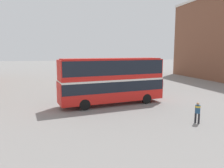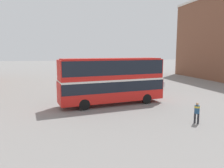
# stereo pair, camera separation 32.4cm
# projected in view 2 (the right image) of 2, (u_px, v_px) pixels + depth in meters

# --- Properties ---
(ground_plane) EXTENTS (240.00, 240.00, 0.00)m
(ground_plane) POSITION_uv_depth(u_px,v_px,m) (119.00, 103.00, 23.95)
(ground_plane) COLOR gray
(double_decker_bus) EXTENTS (11.34, 4.14, 4.88)m
(double_decker_bus) POSITION_uv_depth(u_px,v_px,m) (112.00, 78.00, 22.82)
(double_decker_bus) COLOR red
(double_decker_bus) RESTS_ON ground_plane
(pedestrian_foreground) EXTENTS (0.58, 0.58, 1.68)m
(pedestrian_foreground) POSITION_uv_depth(u_px,v_px,m) (197.00, 111.00, 16.88)
(pedestrian_foreground) COLOR #232328
(pedestrian_foreground) RESTS_ON ground_plane
(parked_car_kerb_near) EXTENTS (4.59, 2.27, 1.57)m
(parked_car_kerb_near) POSITION_uv_depth(u_px,v_px,m) (149.00, 83.00, 33.06)
(parked_car_kerb_near) COLOR silver
(parked_car_kerb_near) RESTS_ON ground_plane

